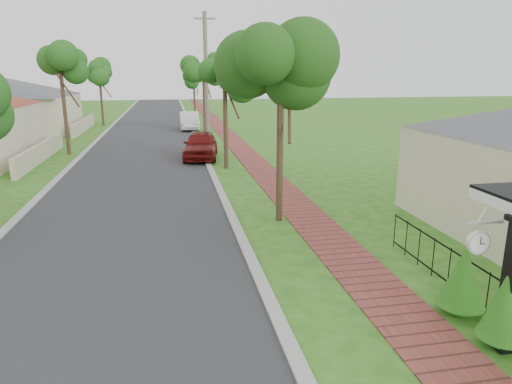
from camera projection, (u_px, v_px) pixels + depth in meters
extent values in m
plane|color=#266016|center=(252.00, 342.00, 8.56)|extent=(160.00, 160.00, 0.00)
cube|color=#28282B|center=(143.00, 158.00, 27.03)|extent=(7.00, 120.00, 0.02)
cube|color=#9E9E99|center=(204.00, 156.00, 27.68)|extent=(0.30, 120.00, 0.10)
cube|color=#9E9E99|center=(78.00, 160.00, 26.37)|extent=(0.30, 120.00, 0.10)
cube|color=brown|center=(246.00, 154.00, 28.15)|extent=(1.50, 120.00, 0.03)
cube|color=black|center=(504.00, 340.00, 8.40)|extent=(0.48, 0.48, 0.24)
cube|color=black|center=(490.00, 274.00, 9.20)|extent=(0.03, 8.00, 0.03)
cube|color=black|center=(485.00, 310.00, 9.40)|extent=(0.03, 8.00, 0.03)
cylinder|color=black|center=(511.00, 311.00, 8.68)|extent=(0.02, 0.02, 1.00)
cylinder|color=black|center=(488.00, 295.00, 9.31)|extent=(0.02, 0.02, 1.00)
cylinder|color=black|center=(467.00, 281.00, 9.95)|extent=(0.02, 0.02, 1.00)
cylinder|color=black|center=(449.00, 268.00, 10.58)|extent=(0.02, 0.02, 1.00)
cylinder|color=black|center=(433.00, 257.00, 11.22)|extent=(0.02, 0.02, 1.00)
cylinder|color=black|center=(419.00, 247.00, 11.85)|extent=(0.02, 0.02, 1.00)
cylinder|color=black|center=(406.00, 238.00, 12.48)|extent=(0.02, 0.02, 1.00)
cylinder|color=black|center=(395.00, 230.00, 13.12)|extent=(0.02, 0.02, 1.00)
cylinder|color=#382619|center=(225.00, 125.00, 23.46)|extent=(0.22, 0.22, 4.55)
sphere|color=#154C14|center=(225.00, 77.00, 22.84)|extent=(1.70, 1.70, 1.70)
cylinder|color=#382619|center=(204.00, 104.00, 36.71)|extent=(0.22, 0.22, 4.90)
sphere|color=#154C14|center=(203.00, 70.00, 36.05)|extent=(1.70, 1.70, 1.70)
cylinder|color=#382619|center=(194.00, 99.00, 50.11)|extent=(0.22, 0.22, 4.20)
sphere|color=#154C14|center=(194.00, 78.00, 49.54)|extent=(1.70, 1.70, 1.70)
cylinder|color=#382619|center=(65.00, 114.00, 27.49)|extent=(0.22, 0.22, 4.90)
sphere|color=#154C14|center=(60.00, 70.00, 26.84)|extent=(1.70, 1.70, 1.70)
cylinder|color=#382619|center=(102.00, 101.00, 42.74)|extent=(0.22, 0.22, 4.55)
sphere|color=#154C14|center=(99.00, 75.00, 42.13)|extent=(1.70, 1.70, 1.70)
sphere|color=#136317|center=(502.00, 331.00, 8.31)|extent=(0.69, 0.69, 0.69)
cone|color=#136317|center=(507.00, 300.00, 8.15)|extent=(0.78, 0.78, 1.25)
sphere|color=#136317|center=(460.00, 300.00, 9.49)|extent=(0.76, 0.76, 0.76)
cone|color=#136317|center=(463.00, 274.00, 9.34)|extent=(0.86, 0.86, 1.17)
cube|color=#BFB299|center=(41.00, 152.00, 25.89)|extent=(0.25, 10.00, 1.00)
cube|color=beige|center=(2.00, 115.00, 37.79)|extent=(11.00, 10.00, 3.00)
cube|color=#BFB299|center=(84.00, 125.00, 39.20)|extent=(0.25, 10.00, 1.00)
imported|color=#61100E|center=(201.00, 145.00, 26.58)|extent=(2.44, 4.83, 1.58)
imported|color=white|center=(189.00, 121.00, 40.03)|extent=(1.63, 4.62, 1.52)
cylinder|color=#382619|center=(280.00, 152.00, 15.01)|extent=(0.22, 0.22, 4.71)
sphere|color=#235318|center=(281.00, 74.00, 14.37)|extent=(2.35, 2.35, 2.35)
cylinder|color=#706957|center=(206.00, 86.00, 26.68)|extent=(0.24, 0.24, 8.23)
cube|color=#706957|center=(205.00, 19.00, 25.73)|extent=(1.20, 0.08, 0.08)
cube|color=silver|center=(485.00, 223.00, 8.15)|extent=(0.74, 0.05, 0.05)
cylinder|color=silver|center=(480.00, 232.00, 8.18)|extent=(0.02, 0.02, 0.32)
cylinder|color=silver|center=(478.00, 243.00, 8.23)|extent=(0.44, 0.10, 0.44)
cylinder|color=white|center=(480.00, 244.00, 8.18)|extent=(0.38, 0.01, 0.38)
cylinder|color=white|center=(476.00, 242.00, 8.28)|extent=(0.38, 0.01, 0.38)
cube|color=black|center=(481.00, 240.00, 8.15)|extent=(0.02, 0.01, 0.15)
cube|color=black|center=(483.00, 244.00, 8.18)|extent=(0.09, 0.01, 0.02)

